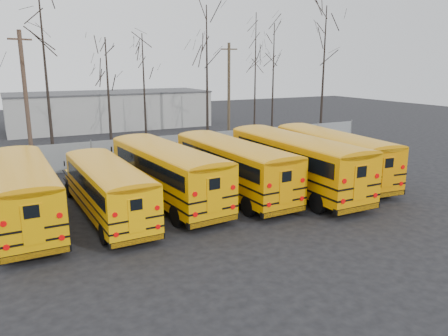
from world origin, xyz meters
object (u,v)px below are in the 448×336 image
bus_c (165,169)px  utility_pole_right (229,89)px  bus_b (107,185)px  utility_pole_left (26,98)px  bus_e (293,158)px  bus_d (231,163)px  bus_f (331,152)px  bus_a (22,188)px

bus_c → utility_pole_right: 22.31m
bus_b → bus_c: bearing=15.4°
bus_c → utility_pole_left: (-5.71, 12.85, 3.05)m
bus_e → utility_pole_left: size_ratio=1.26×
bus_c → bus_d: 3.80m
bus_c → bus_e: bus_e is taller
bus_b → bus_f: bearing=0.0°
utility_pole_left → bus_a: bearing=-118.8°
bus_d → bus_f: bus_f is taller
bus_b → utility_pole_left: bearing=97.8°
bus_e → utility_pole_right: bearing=72.6°
bus_b → utility_pole_left: (-2.38, 13.89, 3.26)m
bus_a → utility_pole_right: utility_pole_right is taller
bus_a → bus_e: 14.31m
bus_b → utility_pole_left: utility_pole_left is taller
bus_e → utility_pole_left: bearing=132.3°
bus_c → bus_e: (7.29, -1.39, 0.12)m
bus_d → utility_pole_right: (9.44, 18.11, 2.91)m
utility_pole_right → bus_f: bearing=-79.2°
bus_e → bus_f: (3.51, 0.83, -0.11)m
bus_d → bus_a: bearing=176.8°
bus_f → utility_pole_right: bearing=87.4°
bus_a → bus_c: bearing=0.9°
bus_e → bus_f: bus_e is taller
bus_b → bus_e: bearing=-3.8°
bus_e → bus_d: bearing=163.8°
bus_e → bus_c: bearing=169.1°
bus_c → bus_e: size_ratio=0.95×
bus_e → utility_pole_left: (-13.00, 14.23, 2.93)m
bus_f → bus_b: bearing=-173.1°
bus_f → utility_pole_left: utility_pole_left is taller
utility_pole_right → bus_d: bearing=-99.2°
bus_f → utility_pole_left: bearing=145.9°
bus_c → bus_b: bearing=-167.7°
bus_c → bus_d: size_ratio=1.01×
bus_a → utility_pole_left: bearing=83.5°
bus_b → bus_a: bearing=165.4°
bus_a → utility_pole_right: (20.19, 17.96, 2.97)m
bus_f → bus_e: bearing=-161.7°
bus_b → bus_f: bus_f is taller
bus_a → bus_e: (14.26, -1.16, 0.18)m
bus_c → bus_f: bearing=-8.1°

